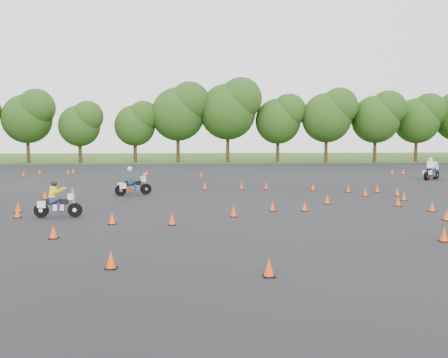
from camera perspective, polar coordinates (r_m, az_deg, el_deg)
ground at (r=22.06m, az=0.65°, el=-4.05°), size 140.00×140.00×0.00m
asphalt_pad at (r=27.99m, az=-0.25°, el=-2.07°), size 62.00×62.00×0.00m
treeline at (r=56.84m, az=2.27°, el=6.39°), size 87.15×32.62×11.02m
traffic_cones at (r=26.90m, az=-0.21°, el=-1.88°), size 36.86×33.12×0.45m
rider_grey at (r=29.20m, az=-10.34°, el=-0.21°), size 2.23×1.47×1.66m
rider_yellow at (r=22.24m, az=-18.48°, el=-2.22°), size 2.01×0.63×1.55m
rider_white at (r=41.46m, az=22.67°, el=1.09°), size 2.16×1.91×1.71m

